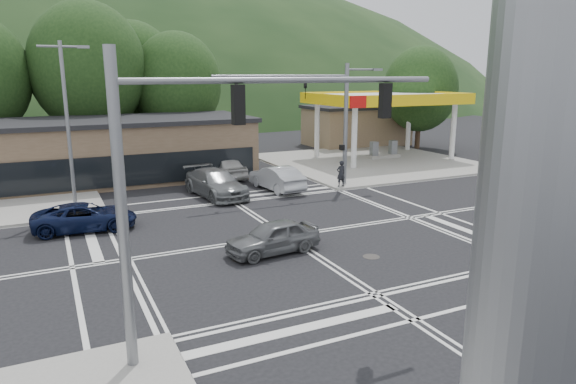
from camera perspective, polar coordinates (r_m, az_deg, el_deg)
name	(u,v)px	position (r m, az deg, el deg)	size (l,w,h in m)	color
ground	(286,236)	(23.87, -0.23, -4.92)	(120.00, 120.00, 0.00)	black
sidewalk_ne	(371,162)	(43.88, 9.17, 3.34)	(16.00, 16.00, 0.15)	gray
gas_station_canopy	(385,101)	(45.29, 10.78, 9.90)	(12.32, 8.34, 5.75)	silver
convenience_store	(356,127)	(54.63, 7.61, 7.22)	(10.00, 6.00, 3.80)	#846B4F
commercial_row	(73,154)	(37.95, -22.74, 3.92)	(24.00, 8.00, 4.00)	brown
hill_north	(95,111)	(111.20, -20.70, 8.45)	(252.00, 126.00, 140.00)	#1B3417
tree_n_b	(88,68)	(44.68, -21.33, 12.75)	(9.00, 9.00, 12.98)	#382619
tree_n_c	(177,84)	(45.80, -12.27, 11.68)	(7.60, 7.60, 10.87)	#382619
tree_n_e	(132,76)	(49.14, -16.91, 12.26)	(8.40, 8.40, 11.98)	#382619
tree_ne	(420,89)	(52.73, 14.48, 11.01)	(7.20, 7.20, 9.99)	#382619
streetlight_nw	(68,118)	(29.65, -23.22, 7.53)	(2.50, 0.25, 9.00)	slate
signal_mast_ne	(329,110)	(33.28, 4.61, 9.07)	(11.65, 0.30, 8.00)	slate
signal_mast_sw	(194,166)	(12.96, -10.36, 2.82)	(9.14, 0.28, 8.00)	slate
car_blue_west	(85,217)	(26.44, -21.64, -2.59)	(2.19, 4.75, 1.32)	black
car_grey_center	(273,237)	(21.53, -1.69, -5.03)	(1.63, 4.05, 1.38)	#5A5D5F
car_silver_east	(533,223)	(25.73, 25.58, -3.17)	(2.09, 5.15, 1.49)	#B2B6BA
car_queue_a	(277,178)	(33.04, -1.27, 1.57)	(1.67, 4.78, 1.57)	#AFB2B7
car_queue_b	(223,167)	(36.94, -7.18, 2.76)	(1.95, 4.85, 1.65)	#BAB9B5
car_northbound	(216,183)	(31.62, -8.04, 0.98)	(2.29, 5.64, 1.64)	slate
pedestrian	(341,174)	(33.50, 5.90, 2.04)	(0.62, 0.41, 1.70)	black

